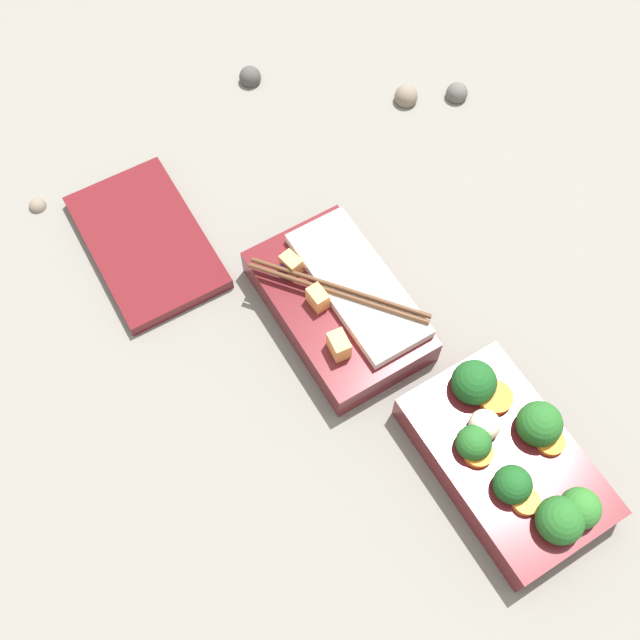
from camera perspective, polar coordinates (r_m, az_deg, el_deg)
ground_plane at (r=0.76m, az=7.46°, el=-5.43°), size 3.00×3.00×0.00m
bento_tray_vegetable at (r=0.73m, az=14.25°, el=-10.10°), size 0.20×0.12×0.07m
bento_tray_rice at (r=0.77m, az=1.55°, el=1.34°), size 0.20×0.13×0.06m
bento_lid at (r=0.85m, az=-13.10°, el=5.84°), size 0.20×0.12×0.01m
pebble_0 at (r=0.97m, az=6.57°, el=16.56°), size 0.03×0.03×0.03m
pebble_1 at (r=0.98m, az=10.38°, el=16.64°), size 0.03×0.03×0.03m
pebble_2 at (r=0.99m, az=-5.35°, el=17.95°), size 0.03×0.03×0.03m
pebble_3 at (r=0.92m, az=-20.79°, el=8.25°), size 0.02×0.02×0.02m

